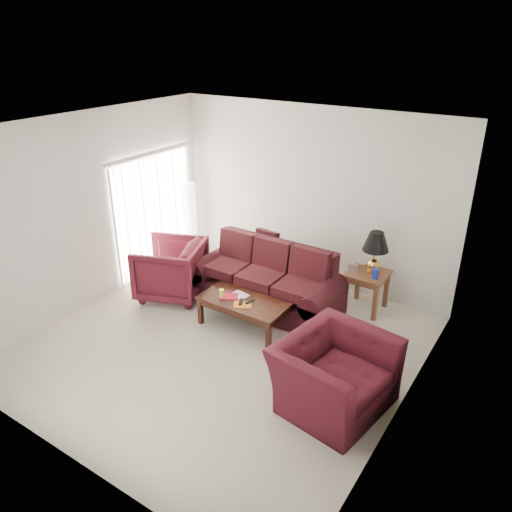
# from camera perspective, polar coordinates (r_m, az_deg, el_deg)

# --- Properties ---
(floor) EXTENTS (5.00, 5.00, 0.00)m
(floor) POSITION_cam_1_polar(r_m,az_deg,el_deg) (7.17, -3.80, -10.05)
(floor) COLOR beige
(floor) RESTS_ON ground
(blinds) EXTENTS (0.10, 2.00, 2.16)m
(blinds) POSITION_cam_1_polar(r_m,az_deg,el_deg) (8.99, -11.42, 4.72)
(blinds) COLOR silver
(blinds) RESTS_ON ground
(sofa) EXTENTS (2.45, 1.14, 0.99)m
(sofa) POSITION_cam_1_polar(r_m,az_deg,el_deg) (7.84, 0.96, -2.52)
(sofa) COLOR black
(sofa) RESTS_ON ground
(throw_pillow) EXTENTS (0.44, 0.24, 0.44)m
(throw_pillow) POSITION_cam_1_polar(r_m,az_deg,el_deg) (8.45, 1.18, 1.53)
(throw_pillow) COLOR black
(throw_pillow) RESTS_ON sofa
(end_table) EXTENTS (0.64, 0.64, 0.64)m
(end_table) POSITION_cam_1_polar(r_m,az_deg,el_deg) (8.01, 12.48, -3.92)
(end_table) COLOR #54301D
(end_table) RESTS_ON ground
(table_lamp) EXTENTS (0.44, 0.44, 0.67)m
(table_lamp) POSITION_cam_1_polar(r_m,az_deg,el_deg) (7.76, 13.44, 0.40)
(table_lamp) COLOR gold
(table_lamp) RESTS_ON end_table
(clock) EXTENTS (0.14, 0.06, 0.14)m
(clock) POSITION_cam_1_polar(r_m,az_deg,el_deg) (7.80, 11.00, -1.39)
(clock) COLOR #AEADB1
(clock) RESTS_ON end_table
(blue_canister) EXTENTS (0.10, 0.10, 0.16)m
(blue_canister) POSITION_cam_1_polar(r_m,az_deg,el_deg) (7.68, 13.48, -1.99)
(blue_canister) COLOR navy
(blue_canister) RESTS_ON end_table
(picture_frame) EXTENTS (0.14, 0.16, 0.05)m
(picture_frame) POSITION_cam_1_polar(r_m,az_deg,el_deg) (7.99, 11.97, -0.78)
(picture_frame) COLOR silver
(picture_frame) RESTS_ON end_table
(floor_lamp) EXTENTS (0.31, 0.31, 1.47)m
(floor_lamp) POSITION_cam_1_polar(r_m,az_deg,el_deg) (9.63, -7.39, 4.18)
(floor_lamp) COLOR white
(floor_lamp) RESTS_ON ground
(armchair_left) EXTENTS (1.33, 1.31, 0.94)m
(armchair_left) POSITION_cam_1_polar(r_m,az_deg,el_deg) (8.28, -9.72, -1.51)
(armchair_left) COLOR #48101A
(armchair_left) RESTS_ON ground
(armchair_right) EXTENTS (1.31, 1.45, 0.84)m
(armchair_right) POSITION_cam_1_polar(r_m,az_deg,el_deg) (6.01, 8.92, -13.19)
(armchair_right) COLOR #3D0E17
(armchair_right) RESTS_ON ground
(coffee_table) EXTENTS (1.33, 0.69, 0.46)m
(coffee_table) POSITION_cam_1_polar(r_m,az_deg,el_deg) (7.41, -1.40, -6.58)
(coffee_table) COLOR black
(coffee_table) RESTS_ON ground
(magazine_red) EXTENTS (0.32, 0.29, 0.01)m
(magazine_red) POSITION_cam_1_polar(r_m,az_deg,el_deg) (7.38, -3.07, -4.63)
(magazine_red) COLOR red
(magazine_red) RESTS_ON coffee_table
(magazine_white) EXTENTS (0.28, 0.23, 0.01)m
(magazine_white) POSITION_cam_1_polar(r_m,az_deg,el_deg) (7.41, -1.89, -4.49)
(magazine_white) COLOR white
(magazine_white) RESTS_ON coffee_table
(magazine_orange) EXTENTS (0.31, 0.29, 0.01)m
(magazine_orange) POSITION_cam_1_polar(r_m,az_deg,el_deg) (7.17, -1.55, -5.58)
(magazine_orange) COLOR orange
(magazine_orange) RESTS_ON coffee_table
(remote_a) EXTENTS (0.11, 0.17, 0.02)m
(remote_a) POSITION_cam_1_polar(r_m,az_deg,el_deg) (7.20, -1.73, -5.25)
(remote_a) COLOR black
(remote_a) RESTS_ON coffee_table
(remote_b) EXTENTS (0.07, 0.16, 0.02)m
(remote_b) POSITION_cam_1_polar(r_m,az_deg,el_deg) (7.21, -0.69, -5.21)
(remote_b) COLOR black
(remote_b) RESTS_ON coffee_table
(yellow_glass) EXTENTS (0.09, 0.09, 0.12)m
(yellow_glass) POSITION_cam_1_polar(r_m,az_deg,el_deg) (7.36, -3.98, -4.27)
(yellow_glass) COLOR #FFF838
(yellow_glass) RESTS_ON coffee_table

